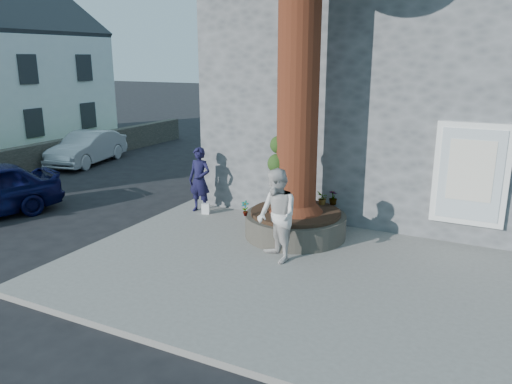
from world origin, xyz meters
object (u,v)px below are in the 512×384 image
at_px(planter, 295,224).
at_px(man, 200,180).
at_px(woman, 277,216).
at_px(car_silver, 87,148).

bearing_deg(planter, man, 168.60).
relative_size(woman, car_silver, 0.49).
height_order(planter, car_silver, car_silver).
bearing_deg(man, car_silver, 154.09).
relative_size(planter, car_silver, 0.60).
xyz_separation_m(planter, woman, (0.21, -1.49, 0.65)).
bearing_deg(car_silver, man, -37.00).
bearing_deg(man, planter, -11.98).
xyz_separation_m(man, woman, (3.18, -2.09, 0.08)).
height_order(planter, man, man).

